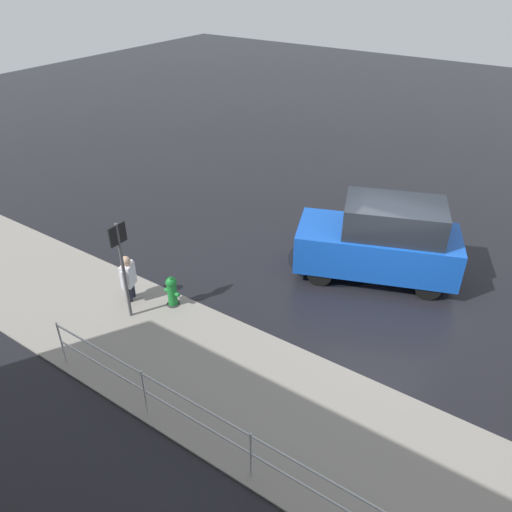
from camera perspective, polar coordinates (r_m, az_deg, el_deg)
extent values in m
plane|color=black|center=(12.32, 14.25, -4.85)|extent=(60.00, 60.00, 0.00)
cube|color=gray|center=(9.42, 4.26, -17.75)|extent=(24.00, 3.20, 0.04)
cube|color=blue|center=(12.74, 13.58, 0.89)|extent=(4.25, 2.99, 0.99)
cube|color=#1E232B|center=(12.34, 15.54, 4.21)|extent=(2.72, 2.24, 0.77)
cylinder|color=black|center=(12.41, 7.30, -2.02)|extent=(0.64, 0.42, 0.60)
cylinder|color=black|center=(13.62, 8.02, 1.27)|extent=(0.64, 0.42, 0.60)
cylinder|color=black|center=(12.52, 19.08, -3.42)|extent=(0.64, 0.42, 0.60)
cylinder|color=black|center=(13.71, 18.74, -0.03)|extent=(0.64, 0.42, 0.60)
cylinder|color=#197A2D|center=(11.74, -9.54, -4.40)|extent=(0.22, 0.22, 0.62)
sphere|color=#197A2D|center=(11.53, -9.70, -2.95)|extent=(0.26, 0.26, 0.26)
cylinder|color=#197A2D|center=(11.60, -8.98, -4.38)|extent=(0.10, 0.09, 0.09)
cylinder|color=#197A2D|center=(11.79, -10.14, -3.84)|extent=(0.10, 0.09, 0.09)
cylinder|color=#2D2D2D|center=(11.91, -9.42, -5.48)|extent=(0.31, 0.31, 0.06)
cube|color=silver|center=(11.89, -14.44, -2.10)|extent=(0.36, 0.42, 0.55)
sphere|color=tan|center=(11.68, -14.69, -0.54)|extent=(0.22, 0.22, 0.22)
cylinder|color=#1E1E2D|center=(12.23, -13.96, -3.81)|extent=(0.13, 0.13, 0.45)
cylinder|color=#1E1E2D|center=(12.10, -14.30, -4.30)|extent=(0.13, 0.13, 0.45)
cylinder|color=silver|center=(12.06, -13.98, -1.48)|extent=(0.09, 0.09, 0.50)
cylinder|color=silver|center=(11.71, -14.91, -2.75)|extent=(0.09, 0.09, 0.50)
cylinder|color=#B7BABF|center=(8.26, -0.58, -21.88)|extent=(0.04, 0.04, 1.05)
cylinder|color=#B7BABF|center=(9.28, -12.60, -15.01)|extent=(0.04, 0.04, 1.05)
cylinder|color=#B7BABF|center=(10.68, -21.31, -9.30)|extent=(0.04, 0.04, 1.05)
cylinder|color=#B7BABF|center=(7.88, -0.60, -19.86)|extent=(9.07, 0.04, 0.04)
cylinder|color=#B7BABF|center=(8.22, -0.58, -21.66)|extent=(9.07, 0.04, 0.04)
cylinder|color=#4C4C51|center=(11.10, -14.86, -1.87)|extent=(0.07, 0.07, 2.40)
cube|color=black|center=(10.62, -15.56, 2.39)|extent=(0.04, 0.44, 0.44)
cylinder|color=black|center=(13.56, 9.02, -0.44)|extent=(2.53, 2.53, 0.01)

